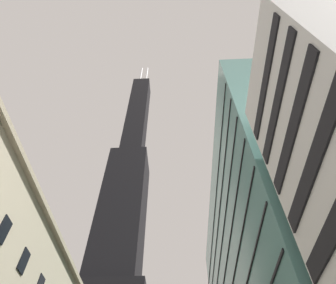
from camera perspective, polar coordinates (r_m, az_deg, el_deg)
The scene contains 1 object.
dark_skyscraper at distance 115.20m, azimuth -9.70°, elevation -18.77°, with size 24.45×24.45×220.24m.
Camera 1 is at (4.16, -12.81, 1.21)m, focal length 31.25 mm.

